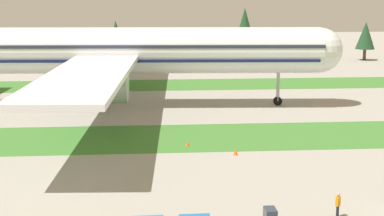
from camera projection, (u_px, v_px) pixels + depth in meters
The scene contains 7 objects.
grass_strip_near at pixel (227, 136), 62.68m from camera, with size 320.00×12.28×0.01m, color #3D752D.
grass_strip_far at pixel (197, 84), 98.43m from camera, with size 320.00×12.28×0.01m, color #3D752D.
airliner at pixel (119, 50), 78.25m from camera, with size 60.33×74.22×21.15m.
ground_crew_marshaller at pixel (338, 204), 39.95m from camera, with size 0.36×0.52×1.74m.
taxiway_marker_2 at pixel (187, 143), 58.76m from camera, with size 0.44×0.44×0.54m, color orange.
taxiway_marker_3 at pixel (236, 151), 55.46m from camera, with size 0.44×0.44×0.70m, color orange.
distant_tree_line at pixel (195, 32), 130.04m from camera, with size 202.47×9.05×11.98m.
Camera 1 is at (-8.63, -27.32, 15.14)m, focal length 54.63 mm.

